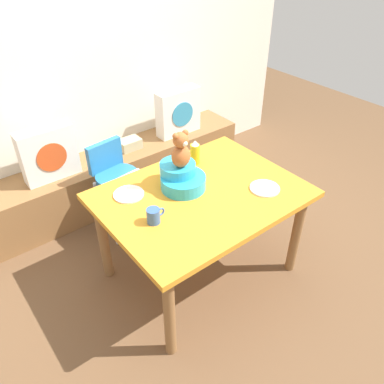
# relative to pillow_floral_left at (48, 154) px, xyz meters

# --- Properties ---
(ground_plane) EXTENTS (8.00, 8.00, 0.00)m
(ground_plane) POSITION_rel_pillow_floral_left_xyz_m (0.57, -1.22, -0.68)
(ground_plane) COLOR brown
(back_wall) EXTENTS (4.40, 0.10, 2.60)m
(back_wall) POSITION_rel_pillow_floral_left_xyz_m (0.57, 0.29, 0.62)
(back_wall) COLOR silver
(back_wall) RESTS_ON ground_plane
(window_bench) EXTENTS (2.60, 0.44, 0.46)m
(window_bench) POSITION_rel_pillow_floral_left_xyz_m (0.57, 0.02, -0.45)
(window_bench) COLOR olive
(window_bench) RESTS_ON ground_plane
(pillow_floral_left) EXTENTS (0.44, 0.15, 0.44)m
(pillow_floral_left) POSITION_rel_pillow_floral_left_xyz_m (0.00, 0.00, 0.00)
(pillow_floral_left) COLOR white
(pillow_floral_left) RESTS_ON window_bench
(pillow_floral_right) EXTENTS (0.44, 0.15, 0.44)m
(pillow_floral_right) POSITION_rel_pillow_floral_left_xyz_m (1.28, 0.00, 0.00)
(pillow_floral_right) COLOR white
(pillow_floral_right) RESTS_ON window_bench
(book_stack) EXTENTS (0.20, 0.14, 0.09)m
(book_stack) POSITION_rel_pillow_floral_left_xyz_m (0.74, 0.02, -0.17)
(book_stack) COLOR #B0AC86
(book_stack) RESTS_ON window_bench
(dining_table) EXTENTS (1.31, 0.99, 0.74)m
(dining_table) POSITION_rel_pillow_floral_left_xyz_m (0.57, -1.22, -0.04)
(dining_table) COLOR orange
(dining_table) RESTS_ON ground_plane
(highchair) EXTENTS (0.35, 0.48, 0.79)m
(highchair) POSITION_rel_pillow_floral_left_xyz_m (0.36, -0.42, -0.16)
(highchair) COLOR #2672B2
(highchair) RESTS_ON ground_plane
(infant_seat_teal) EXTENTS (0.30, 0.33, 0.16)m
(infant_seat_teal) POSITION_rel_pillow_floral_left_xyz_m (0.51, -1.08, 0.13)
(infant_seat_teal) COLOR #27A0CB
(infant_seat_teal) RESTS_ON dining_table
(teddy_bear) EXTENTS (0.13, 0.12, 0.25)m
(teddy_bear) POSITION_rel_pillow_floral_left_xyz_m (0.51, -1.08, 0.34)
(teddy_bear) COLOR #AC5D2E
(teddy_bear) RESTS_ON infant_seat_teal
(ketchup_bottle) EXTENTS (0.07, 0.07, 0.18)m
(ketchup_bottle) POSITION_rel_pillow_floral_left_xyz_m (0.77, -0.90, 0.15)
(ketchup_bottle) COLOR gold
(ketchup_bottle) RESTS_ON dining_table
(coffee_mug) EXTENTS (0.12, 0.08, 0.09)m
(coffee_mug) POSITION_rel_pillow_floral_left_xyz_m (0.16, -1.28, 0.11)
(coffee_mug) COLOR #335999
(coffee_mug) RESTS_ON dining_table
(dinner_plate_near) EXTENTS (0.20, 0.20, 0.01)m
(dinner_plate_near) POSITION_rel_pillow_floral_left_xyz_m (0.93, -1.45, 0.07)
(dinner_plate_near) COLOR white
(dinner_plate_near) RESTS_ON dining_table
(dinner_plate_far) EXTENTS (0.20, 0.20, 0.01)m
(dinner_plate_far) POSITION_rel_pillow_floral_left_xyz_m (0.18, -0.95, 0.07)
(dinner_plate_far) COLOR white
(dinner_plate_far) RESTS_ON dining_table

